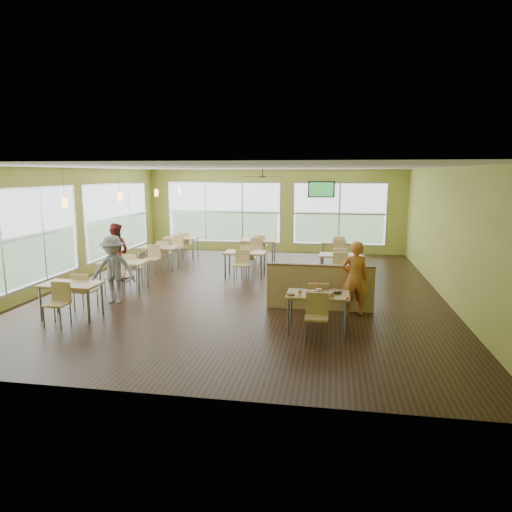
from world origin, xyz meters
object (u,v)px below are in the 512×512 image
object	(u,v)px
half_wall_divider	(320,287)
food_basket	(336,291)
main_table	(318,300)
man_plaid	(355,278)

from	to	relation	value
half_wall_divider	food_basket	world-z (taller)	half_wall_divider
main_table	food_basket	xyz separation A→B (m)	(0.34, 0.12, 0.15)
main_table	half_wall_divider	distance (m)	1.45
food_basket	man_plaid	bearing A→B (deg)	69.62
main_table	half_wall_divider	bearing A→B (deg)	90.00
food_basket	half_wall_divider	bearing A→B (deg)	104.24
half_wall_divider	food_basket	xyz separation A→B (m)	(0.34, -1.33, 0.26)
food_basket	main_table	bearing A→B (deg)	-160.86
man_plaid	half_wall_divider	bearing A→B (deg)	-24.24
main_table	man_plaid	world-z (taller)	man_plaid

